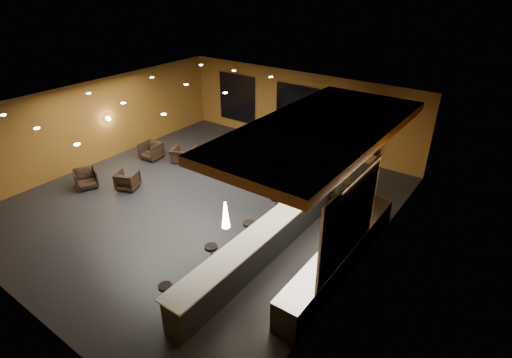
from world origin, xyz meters
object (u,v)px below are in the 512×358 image
Objects in this scene: pendant_0 at (226,215)px; pendant_1 at (282,176)px; bar_stool_2 at (249,230)px; bar_stool_3 at (276,204)px; staff_a at (339,193)px; pendant_2 at (324,147)px; bar_stool_1 at (211,254)px; column at (343,148)px; armchair_a at (86,179)px; prep_counter at (341,256)px; armchair_b at (128,180)px; bar_counter at (271,238)px; bar_stool_0 at (166,293)px; armchair_d at (184,155)px; armchair_c at (151,151)px; bar_stool_4 at (304,187)px; staff_c at (362,195)px; staff_b at (363,194)px.

pendant_0 and pendant_1 have the same top height.
bar_stool_3 reaches higher than bar_stool_2.
bar_stool_2 is at bearing -134.18° from staff_a.
bar_stool_1 is at bearing -101.49° from pendant_2.
column reaches higher than armchair_a.
prep_counter is 7.96× the size of bar_stool_3.
armchair_b is (-6.63, -0.52, -2.00)m from pendant_1.
pendant_0 is at bearing -90.00° from column.
bar_stool_2 is at bearing -99.66° from column.
prep_counter is (2.00, 0.50, -0.07)m from bar_counter.
staff_a reaches higher than bar_counter.
column reaches higher than bar_stool_1.
bar_stool_0 is at bearing -103.88° from bar_counter.
bar_stool_0 is (-0.84, -1.38, -1.89)m from pendant_0.
bar_stool_1 reaches higher than bar_stool_0.
armchair_d is at bearing 159.72° from pendant_1.
armchair_c is 8.08m from bar_stool_1.
bar_stool_1 is at bearing -89.84° from bar_stool_3.
bar_stool_4 is at bearing 83.90° from bar_stool_3.
pendant_1 reaches higher than bar_stool_4.
bar_stool_4 is (0.17, 4.89, -0.01)m from bar_stool_1.
pendant_2 is 0.41× the size of staff_a.
pendant_0 is 9.30m from armchair_c.
bar_stool_0 is at bearing -90.56° from bar_stool_4.
pendant_2 is at bearing -163.47° from staff_c.
armchair_c is at bearing 163.66° from bar_counter.
pendant_1 reaches higher than staff_a.
bar_stool_2 reaches higher than bar_stool_4.
staff_a is 2.12× the size of armchair_a.
pendant_1 is at bearing 180.00° from prep_counter.
pendant_1 is 2.50m from pendant_2.
column reaches higher than bar_stool_2.
staff_a is at bearing 117.68° from prep_counter.
armchair_c is at bearing -1.26° from armchair_d.
staff_c is at bearing -0.55° from armchair_c.
pendant_0 is 0.40× the size of staff_c.
armchair_d is at bearing -176.54° from bar_stool_4.
staff_c is at bearing 71.61° from bar_stool_0.
prep_counter is 8.37× the size of bar_stool_0.
pendant_2 is (0.00, 2.50, 0.00)m from pendant_1.
bar_stool_1 is at bearing -70.47° from armchair_a.
staff_c reaches higher than armchair_b.
pendant_1 is 3.45m from staff_c.
staff_c is at bearing 6.05° from staff_a.
staff_c is 8.69m from armchair_b.
prep_counter is 5.93× the size of armchair_d.
pendant_1 is at bearing -50.82° from bar_stool_3.
bar_stool_2 is (-2.18, -3.36, -0.40)m from staff_c.
staff_b is at bearing 0.71° from bar_stool_4.
staff_c is at bearing 0.24° from bar_stool_4.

